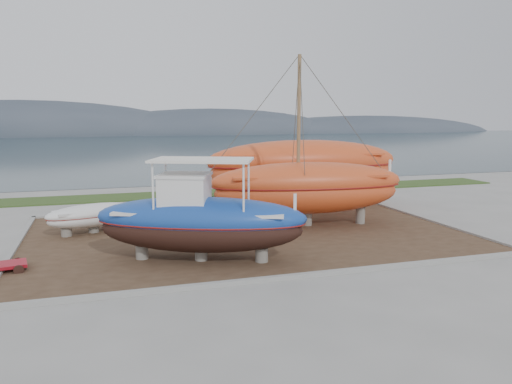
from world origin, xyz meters
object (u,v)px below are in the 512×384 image
object	(u,v)px
blue_caique	(200,210)
orange_bare_hull	(303,174)
orange_sailboat	(308,142)
red_trailer	(3,268)
white_dinghy	(93,219)

from	to	relation	value
blue_caique	orange_bare_hull	distance (m)	11.67
orange_sailboat	orange_bare_hull	bearing A→B (deg)	77.46
orange_sailboat	red_trailer	world-z (taller)	orange_sailboat
orange_sailboat	red_trailer	xyz separation A→B (m)	(-12.13, -3.35, -3.73)
red_trailer	orange_bare_hull	bearing A→B (deg)	20.68
orange_sailboat	red_trailer	size ratio (longest dim) A/B	4.21
blue_caique	orange_bare_hull	bearing A→B (deg)	72.08
blue_caique	red_trailer	bearing A→B (deg)	-163.92
white_dinghy	orange_bare_hull	world-z (taller)	orange_bare_hull
orange_bare_hull	blue_caique	bearing A→B (deg)	-125.84
white_dinghy	orange_bare_hull	distance (m)	11.73
orange_sailboat	orange_bare_hull	world-z (taller)	orange_sailboat
orange_bare_hull	white_dinghy	bearing A→B (deg)	-158.81
white_dinghy	orange_sailboat	distance (m)	10.01
orange_bare_hull	red_trailer	xyz separation A→B (m)	(-13.95, -8.17, -1.69)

